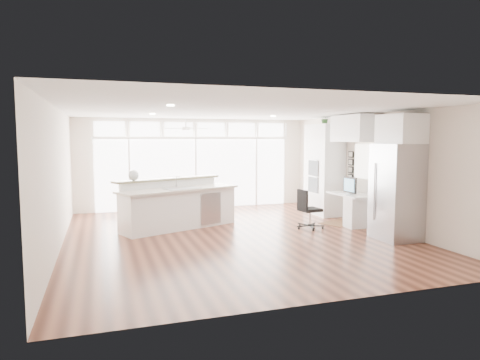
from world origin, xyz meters
name	(u,v)px	position (x,y,z in m)	size (l,w,h in m)	color
floor	(234,236)	(0.00, 0.00, -0.01)	(7.00, 8.00, 0.02)	#472115
ceiling	(234,110)	(0.00, 0.00, 2.70)	(7.00, 8.00, 0.02)	white
wall_back	(195,164)	(0.00, 4.00, 1.35)	(7.00, 0.04, 2.70)	beige
wall_front	(329,199)	(0.00, -4.00, 1.35)	(7.00, 0.04, 2.70)	beige
wall_left	(58,179)	(-3.50, 0.00, 1.35)	(0.04, 8.00, 2.70)	beige
wall_right	(374,170)	(3.50, 0.00, 1.35)	(0.04, 8.00, 2.70)	beige
glass_wall	(196,174)	(0.00, 3.94, 1.05)	(5.80, 0.06, 2.08)	white
transom_row	(195,129)	(0.00, 3.94, 2.38)	(5.90, 0.06, 0.40)	white
desk_window	(365,161)	(3.46, 0.30, 1.55)	(0.04, 0.85, 0.85)	white
ceiling_fan	(186,125)	(-0.50, 2.80, 2.48)	(1.16, 1.16, 0.32)	white
recessed_lights	(232,112)	(0.00, 0.20, 2.68)	(3.40, 3.00, 0.02)	white
oven_cabinet	(324,170)	(3.17, 1.80, 1.25)	(0.64, 1.20, 2.50)	white
desk_nook	(352,209)	(3.13, 0.30, 0.38)	(0.72, 1.30, 0.76)	white
upper_cabinets	(356,128)	(3.17, 0.30, 2.35)	(0.64, 1.30, 0.64)	white
refrigerator	(396,192)	(3.11, -1.35, 1.00)	(0.76, 0.90, 2.00)	#A7A7AC
fridge_cabinet	(401,129)	(3.17, -1.35, 2.30)	(0.64, 0.90, 0.60)	white
framed_photos	(351,166)	(3.46, 0.92, 1.40)	(0.06, 0.22, 0.80)	black
kitchen_island	(179,204)	(-0.99, 1.20, 0.58)	(2.91, 1.10, 1.16)	white
rug	(339,223)	(2.91, 0.52, 0.01)	(0.89, 0.64, 0.01)	#3B2213
office_chair	(310,209)	(1.91, 0.17, 0.46)	(0.48, 0.44, 0.92)	black
fishbowl	(134,175)	(-2.02, 1.21, 1.28)	(0.24, 0.24, 0.24)	silver
monitor	(350,185)	(3.05, 0.30, 0.98)	(0.09, 0.52, 0.43)	black
keyboard	(344,194)	(2.88, 0.30, 0.77)	(0.12, 0.31, 0.02)	white
potted_plant	(325,120)	(3.17, 1.80, 2.63)	(0.29, 0.32, 0.25)	#305D28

